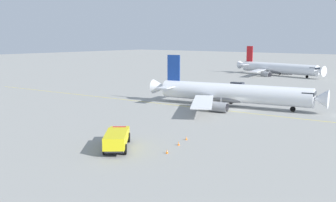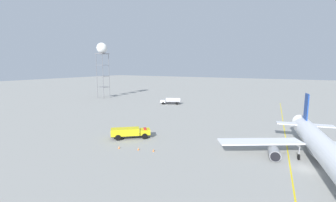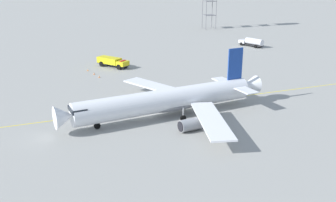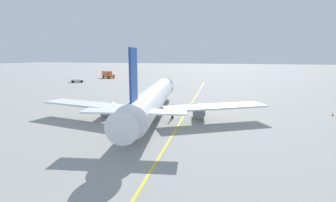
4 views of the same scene
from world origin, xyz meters
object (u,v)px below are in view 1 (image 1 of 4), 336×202
at_px(baggage_truck_truck, 237,84).
at_px(safety_cone_mid, 179,143).
at_px(airliner_secondary, 277,69).
at_px(safety_cone_near, 186,138).
at_px(safety_cone_far, 167,151).
at_px(airliner_main, 231,94).
at_px(fire_tender_truck, 117,138).

xyz_separation_m(baggage_truck_truck, safety_cone_mid, (27.51, -67.73, -0.44)).
bearing_deg(baggage_truck_truck, airliner_secondary, 97.19).
bearing_deg(safety_cone_near, safety_cone_mid, -73.80).
bearing_deg(airliner_secondary, safety_cone_far, -61.06).
distance_m(airliner_main, safety_cone_mid, 34.47).
relative_size(safety_cone_near, safety_cone_mid, 1.00).
relative_size(airliner_secondary, safety_cone_far, 72.50).
xyz_separation_m(airliner_secondary, fire_tender_truck, (26.12, -115.16, -1.22)).
xyz_separation_m(safety_cone_near, safety_cone_mid, (0.92, -3.17, 0.00)).
xyz_separation_m(airliner_secondary, safety_cone_near, (30.82, -105.31, -2.47)).
xyz_separation_m(airliner_main, airliner_secondary, (-21.67, 75.62, -0.16)).
bearing_deg(airliner_secondary, baggage_truck_truck, -71.44).
bearing_deg(safety_cone_far, safety_cone_near, 106.20).
relative_size(baggage_truck_truck, safety_cone_mid, 7.64).
bearing_deg(safety_cone_far, baggage_truck_truck, 111.78).
relative_size(airliner_main, airliner_secondary, 1.00).
height_order(baggage_truck_truck, safety_cone_near, baggage_truck_truck).
relative_size(airliner_main, safety_cone_mid, 72.39).
bearing_deg(fire_tender_truck, baggage_truck_truck, -23.43).
distance_m(fire_tender_truck, safety_cone_mid, 8.82).
bearing_deg(airliner_main, baggage_truck_truck, 105.72).
bearing_deg(safety_cone_near, safety_cone_far, -73.80).
height_order(safety_cone_near, safety_cone_far, same).
distance_m(airliner_secondary, safety_cone_mid, 113.06).
distance_m(airliner_main, safety_cone_near, 31.18).
height_order(airliner_secondary, safety_cone_near, airliner_secondary).
relative_size(baggage_truck_truck, fire_tender_truck, 0.47).
height_order(baggage_truck_truck, safety_cone_far, baggage_truck_truck).
xyz_separation_m(airliner_secondary, safety_cone_far, (32.96, -112.66, -2.47)).
distance_m(baggage_truck_truck, safety_cone_far, 77.43).
xyz_separation_m(airliner_main, baggage_truck_truck, (-17.44, 34.87, -2.19)).
bearing_deg(fire_tender_truck, safety_cone_far, -109.73).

